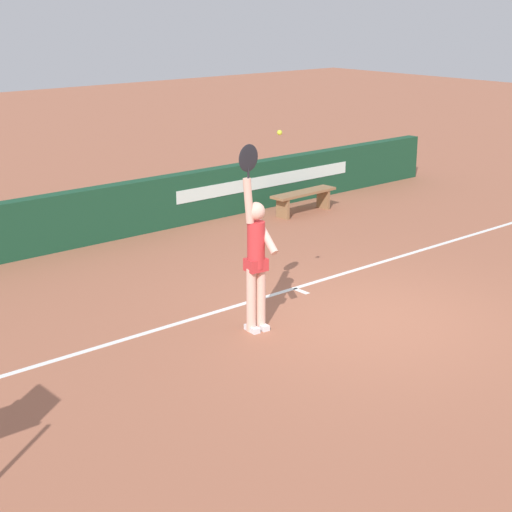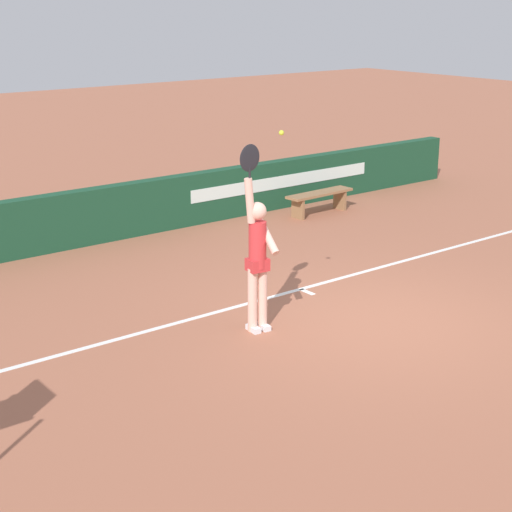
% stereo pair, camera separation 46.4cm
% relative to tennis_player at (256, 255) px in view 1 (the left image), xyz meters
% --- Properties ---
extents(ground_plane, '(60.00, 60.00, 0.00)m').
position_rel_tennis_player_xyz_m(ground_plane, '(1.47, -0.75, -1.02)').
color(ground_plane, '#A45F45').
extents(court_lines, '(12.08, 5.86, 0.00)m').
position_rel_tennis_player_xyz_m(court_lines, '(1.47, -2.02, -1.02)').
color(court_lines, white).
rests_on(court_lines, ground).
extents(back_wall, '(15.47, 0.28, 0.98)m').
position_rel_tennis_player_xyz_m(back_wall, '(1.47, 4.92, -0.53)').
color(back_wall, '#18442B').
rests_on(back_wall, ground).
extents(tennis_player, '(0.45, 0.46, 2.46)m').
position_rel_tennis_player_xyz_m(tennis_player, '(0.00, 0.00, 0.00)').
color(tennis_player, beige).
rests_on(tennis_player, ground).
extents(tennis_ball, '(0.06, 0.06, 0.06)m').
position_rel_tennis_player_xyz_m(tennis_ball, '(0.27, -0.13, 1.55)').
color(tennis_ball, '#CFE132').
extents(courtside_bench_near, '(1.56, 0.43, 0.45)m').
position_rel_tennis_player_xyz_m(courtside_bench_near, '(4.69, 4.00, -0.68)').
color(courtside_bench_near, '#926844').
rests_on(courtside_bench_near, ground).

